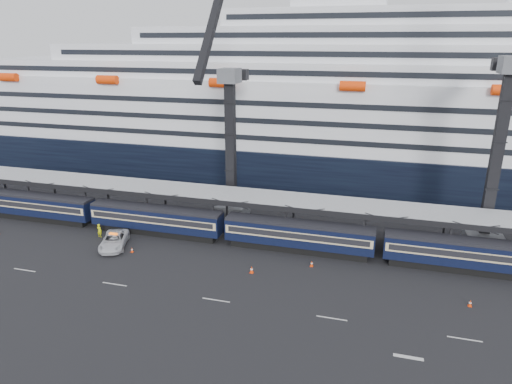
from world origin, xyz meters
TOP-DOWN VIEW (x-y plane):
  - ground at (0.00, 0.00)m, footprint 260.00×260.00m
  - lane_markings at (8.15, -5.23)m, footprint 111.00×4.27m
  - train at (-4.65, 10.00)m, footprint 133.05×3.00m
  - canopy at (0.00, 14.00)m, footprint 130.00×6.25m
  - cruise_ship at (-1.08, 45.99)m, footprint 214.09×28.84m
  - crane_dark_near at (-20.00, 18.59)m, footprint 4.50×17.75m
  - crane_dark_mid at (15.00, 17.59)m, footprint 4.50×18.24m
  - pickup_truck at (-31.32, 4.48)m, footprint 5.04×7.11m
  - worker at (-35.00, 6.72)m, footprint 0.76×0.55m
  - traffic_cone_b at (-28.31, 3.73)m, footprint 0.33×0.33m
  - traffic_cone_c at (-5.61, 6.13)m, footprint 0.38×0.38m
  - traffic_cone_d at (-12.08, 2.65)m, footprint 0.43×0.43m
  - traffic_cone_e at (11.28, 1.94)m, footprint 0.37×0.37m

SIDE VIEW (x-z plane):
  - ground at x=0.00m, z-range 0.00..0.00m
  - lane_markings at x=8.15m, z-range 0.00..0.02m
  - traffic_cone_b at x=-28.31m, z-range 0.00..0.66m
  - traffic_cone_e at x=11.28m, z-range 0.00..0.74m
  - traffic_cone_c at x=-5.61m, z-range 0.00..0.75m
  - traffic_cone_d at x=-12.08m, z-range -0.01..0.86m
  - pickup_truck at x=-31.32m, z-range 0.00..1.80m
  - worker at x=-35.00m, z-range 0.00..1.93m
  - train at x=-4.65m, z-range 0.18..4.23m
  - canopy at x=0.00m, z-range 2.49..8.01m
  - crane_dark_near at x=-20.00m, z-range -5.61..29.47m
  - cruise_ship at x=-1.08m, z-range -4.66..29.34m
  - crane_dark_mid at x=15.00m, z-range -6.46..33.18m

